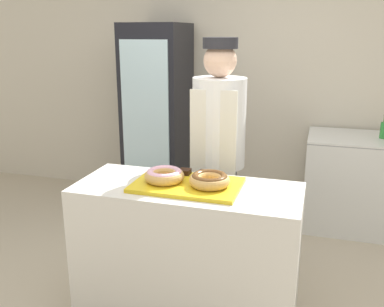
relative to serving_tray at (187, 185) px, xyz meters
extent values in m
cube|color=beige|center=(0.00, 2.13, 0.45)|extent=(8.00, 0.06, 2.70)
cube|color=beige|center=(0.00, 0.00, -0.46)|extent=(1.36, 0.57, 0.89)
cube|color=yellow|center=(0.00, 0.00, 0.00)|extent=(0.64, 0.41, 0.02)
torus|color=tan|center=(-0.14, -0.01, 0.05)|extent=(0.24, 0.24, 0.07)
torus|color=#EFADC6|center=(-0.14, -0.01, 0.07)|extent=(0.21, 0.21, 0.04)
torus|color=tan|center=(0.14, -0.01, 0.05)|extent=(0.24, 0.24, 0.07)
torus|color=brown|center=(0.14, -0.01, 0.07)|extent=(0.21, 0.21, 0.04)
cube|color=black|center=(-0.06, 0.15, 0.03)|extent=(0.07, 0.07, 0.03)
cube|color=black|center=(0.06, 0.15, 0.03)|extent=(0.07, 0.07, 0.03)
cylinder|color=#4C4C51|center=(0.05, 0.61, -0.48)|extent=(0.27, 0.27, 0.84)
cylinder|color=white|center=(0.05, 0.61, 0.26)|extent=(0.38, 0.38, 0.63)
cube|color=silver|center=(0.05, 0.43, -0.15)|extent=(0.32, 0.02, 1.33)
sphere|color=beige|center=(0.05, 0.61, 0.69)|extent=(0.23, 0.23, 0.23)
cylinder|color=#232328|center=(0.05, 0.61, 0.81)|extent=(0.24, 0.24, 0.07)
cube|color=black|center=(-0.86, 1.73, 0.03)|extent=(0.57, 0.64, 1.87)
cube|color=silver|center=(-0.86, 1.40, 0.07)|extent=(0.47, 0.02, 1.49)
cube|color=silver|center=(1.17, 1.73, -0.47)|extent=(1.04, 0.68, 0.87)
cube|color=gray|center=(1.17, 1.73, -0.05)|extent=(1.04, 0.68, 0.01)
cylinder|color=#2D8C38|center=(1.29, 1.73, 0.04)|extent=(0.07, 0.07, 0.14)
camera|label=1|loc=(0.72, -2.30, 0.88)|focal=40.00mm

